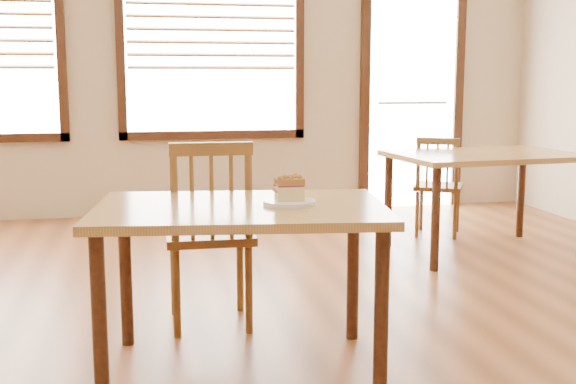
# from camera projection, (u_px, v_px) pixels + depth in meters

# --- Properties ---
(ground) EXTENTS (8.00, 8.00, 0.00)m
(ground) POSITION_uv_depth(u_px,v_px,m) (240.00, 383.00, 3.10)
(ground) COLOR brown
(window_right) EXTENTS (1.76, 0.10, 1.96)m
(window_right) POSITION_uv_depth(u_px,v_px,m) (212.00, 22.00, 6.72)
(window_right) COLOR white
(window_right) RESTS_ON room_shell
(entry_door) EXTENTS (1.08, 0.06, 2.29)m
(entry_door) POSITION_uv_depth(u_px,v_px,m) (412.00, 88.00, 7.22)
(entry_door) COLOR white
(entry_door) RESTS_ON ground
(cafe_table_main) EXTENTS (1.35, 0.99, 0.75)m
(cafe_table_main) POSITION_uv_depth(u_px,v_px,m) (241.00, 226.00, 3.15)
(cafe_table_main) COLOR #BA7948
(cafe_table_main) RESTS_ON ground
(cafe_chair_main) EXTENTS (0.46, 0.46, 1.00)m
(cafe_chair_main) POSITION_uv_depth(u_px,v_px,m) (210.00, 233.00, 3.74)
(cafe_chair_main) COLOR brown
(cafe_chair_main) RESTS_ON ground
(cafe_table_second) EXTENTS (1.41, 1.01, 0.75)m
(cafe_table_second) POSITION_uv_depth(u_px,v_px,m) (484.00, 165.00, 5.33)
(cafe_table_second) COLOR #BA7948
(cafe_table_second) RESTS_ON ground
(cafe_chair_second) EXTENTS (0.51, 0.51, 0.83)m
(cafe_chair_second) POSITION_uv_depth(u_px,v_px,m) (438.00, 185.00, 5.95)
(cafe_chair_second) COLOR brown
(cafe_chair_second) RESTS_ON ground
(plate) EXTENTS (0.23, 0.23, 0.02)m
(plate) POSITION_uv_depth(u_px,v_px,m) (289.00, 203.00, 3.15)
(plate) COLOR white
(plate) RESTS_ON cafe_table_main
(cake_slice) EXTENTS (0.13, 0.09, 0.11)m
(cake_slice) POSITION_uv_depth(u_px,v_px,m) (290.00, 187.00, 3.14)
(cake_slice) COLOR #FFF190
(cake_slice) RESTS_ON plate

